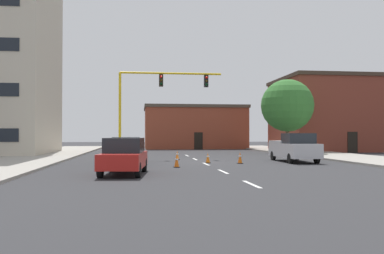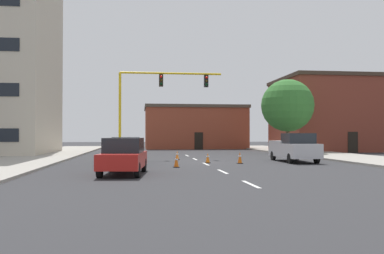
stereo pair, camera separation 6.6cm
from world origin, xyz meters
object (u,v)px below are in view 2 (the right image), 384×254
sedan_red_near_left (124,156)px  sedan_silver_mid_left (125,151)px  pickup_truck_silver (294,148)px  traffic_signal_gantry (134,130)px  traffic_cone_roadside_c (240,158)px  tree_right_mid (288,106)px  traffic_cone_roadside_a (208,158)px  traffic_cone_roadside_b (176,161)px  traffic_cone_roadside_d (177,155)px

sedan_red_near_left → sedan_silver_mid_left: 6.50m
pickup_truck_silver → sedan_red_near_left: (-11.42, -7.86, -0.09)m
traffic_signal_gantry → traffic_cone_roadside_c: 9.43m
tree_right_mid → pickup_truck_silver: bearing=-107.9°
pickup_truck_silver → traffic_cone_roadside_a: bearing=-175.2°
traffic_cone_roadside_b → traffic_cone_roadside_d: bearing=84.6°
sedan_silver_mid_left → traffic_cone_roadside_d: size_ratio=6.66×
tree_right_mid → pickup_truck_silver: 12.13m
traffic_cone_roadside_d → sedan_silver_mid_left: bearing=-128.4°
traffic_signal_gantry → traffic_cone_roadside_d: bearing=-26.5°
pickup_truck_silver → traffic_cone_roadside_a: (-6.17, -0.52, -0.63)m
tree_right_mid → traffic_cone_roadside_a: (-9.72, -11.50, -4.38)m
sedan_red_near_left → traffic_cone_roadside_c: 9.85m
traffic_cone_roadside_d → traffic_cone_roadside_c: bearing=-50.4°
traffic_signal_gantry → pickup_truck_silver: bearing=-23.8°
traffic_cone_roadside_d → traffic_cone_roadside_a: bearing=-65.8°
sedan_red_near_left → sedan_silver_mid_left: size_ratio=1.02×
traffic_signal_gantry → traffic_cone_roadside_b: traffic_signal_gantry is taller
traffic_cone_roadside_b → traffic_cone_roadside_d: (0.68, 7.20, -0.02)m
traffic_cone_roadside_c → traffic_cone_roadside_d: traffic_cone_roadside_c is taller
traffic_cone_roadside_b → sedan_red_near_left: bearing=-125.9°
pickup_truck_silver → traffic_signal_gantry: bearing=156.2°
traffic_signal_gantry → pickup_truck_silver: traffic_signal_gantry is taller
pickup_truck_silver → traffic_cone_roadside_a: size_ratio=7.83×
tree_right_mid → traffic_signal_gantry: bearing=-157.4°
tree_right_mid → sedan_silver_mid_left: size_ratio=1.59×
tree_right_mid → traffic_cone_roadside_c: tree_right_mid is taller
traffic_cone_roadside_a → traffic_signal_gantry: bearing=132.3°
tree_right_mid → sedan_silver_mid_left: (-15.11, -12.35, -3.83)m
traffic_signal_gantry → sedan_silver_mid_left: 6.41m
traffic_cone_roadside_d → sedan_red_near_left: bearing=-107.6°
traffic_cone_roadside_c → traffic_cone_roadside_a: bearing=160.6°
pickup_truck_silver → sedan_silver_mid_left: bearing=-173.3°
sedan_red_near_left → traffic_cone_roadside_a: bearing=54.5°
traffic_cone_roadside_c → traffic_signal_gantry: bearing=138.6°
traffic_cone_roadside_b → traffic_signal_gantry: bearing=106.0°
traffic_signal_gantry → tree_right_mid: (14.63, 6.10, 2.49)m
traffic_signal_gantry → sedan_red_near_left: traffic_signal_gantry is taller
pickup_truck_silver → traffic_cone_roadside_d: size_ratio=7.88×
sedan_red_near_left → traffic_cone_roadside_a: 9.04m
sedan_red_near_left → traffic_cone_roadside_d: bearing=72.4°
traffic_cone_roadside_a → traffic_cone_roadside_c: 2.14m
tree_right_mid → traffic_cone_roadside_a: tree_right_mid is taller
sedan_silver_mid_left → traffic_cone_roadside_a: bearing=8.9°
sedan_red_near_left → traffic_cone_roadside_a: size_ratio=6.73×
sedan_silver_mid_left → traffic_cone_roadside_c: sedan_silver_mid_left is taller
tree_right_mid → traffic_cone_roadside_a: bearing=-130.2°
sedan_red_near_left → traffic_cone_roadside_d: size_ratio=6.77×
traffic_cone_roadside_b → traffic_cone_roadside_c: size_ratio=0.93×
tree_right_mid → traffic_cone_roadside_d: 14.46m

